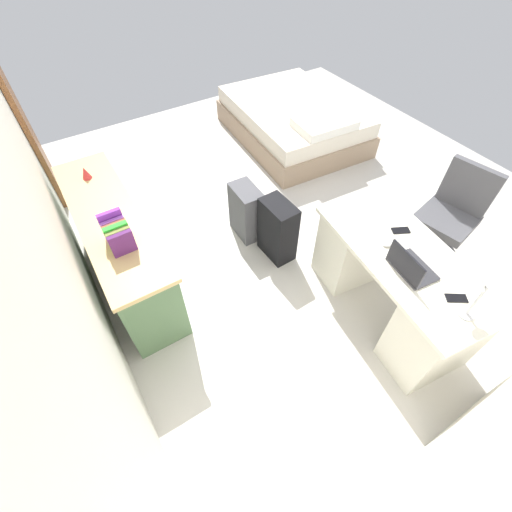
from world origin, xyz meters
The scene contains 16 objects.
ground_plane centered at (0.00, 0.00, 0.00)m, with size 5.87×5.87×0.00m, color beige.
wall_back centered at (0.00, 2.02, 1.40)m, with size 4.87×0.10×2.79m, color white.
door_wooden centered at (1.88, 1.94, 1.02)m, with size 0.88×0.05×2.04m, color brown.
desk centered at (-1.43, -0.08, 0.39)m, with size 1.51×0.83×0.74m.
office_chair centered at (-1.19, -1.02, 0.42)m, with size 0.54×0.54×0.94m.
credenza centered at (0.12, 1.64, 0.38)m, with size 1.80×0.48×0.76m.
bed centered at (1.28, -1.08, 0.24)m, with size 2.00×1.53×0.58m.
suitcase_black centered at (-0.38, 0.31, 0.31)m, with size 0.36×0.22×0.62m, color black.
suitcase_spare_grey centered at (0.02, 0.41, 0.28)m, with size 0.36×0.22×0.56m, color #4C4C51.
laptop centered at (-1.54, 0.04, 0.79)m, with size 0.34×0.26×0.21m.
computer_mouse centered at (-1.28, -0.04, 0.76)m, with size 0.06×0.10×0.03m, color white.
cell_phone_near_laptop centered at (-1.87, -0.06, 0.75)m, with size 0.07×0.14×0.01m, color black.
cell_phone_by_mouse centered at (-1.23, -0.22, 0.75)m, with size 0.07×0.14×0.01m, color black.
desk_lamp centered at (-1.93, -0.01, 1.00)m, with size 0.16×0.11×0.34m.
book_row centered at (-0.25, 1.64, 0.86)m, with size 0.23×0.17×0.24m.
figurine_small centered at (0.68, 1.64, 0.82)m, with size 0.08×0.08×0.11m, color red.
Camera 1 is at (-2.28, 1.75, 2.69)m, focal length 25.08 mm.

